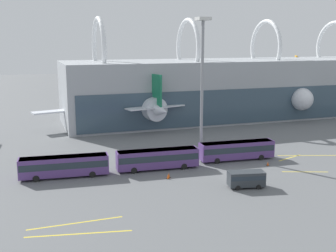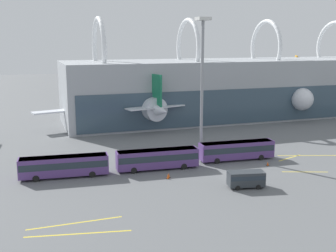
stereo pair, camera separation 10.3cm
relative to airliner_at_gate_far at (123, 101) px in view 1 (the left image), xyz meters
The scene contains 17 objects.
ground_plane 50.33m from the airliner_at_gate_far, 81.80° to the right, with size 440.00×440.00×0.00m, color slate.
terminal_building 62.86m from the airliner_at_gate_far, ahead, with size 156.17×23.17×26.38m.
airliner_at_gate_far is the anchor object (origin of this frame).
airliner_parked_remote 51.27m from the airliner_at_gate_far, ahead, with size 31.42×31.86×16.04m.
shuttle_bus_0 46.27m from the airliner_at_gate_far, 114.19° to the right, with size 13.57×3.75×3.29m.
shuttle_bus_1 43.20m from the airliner_at_gate_far, 95.49° to the right, with size 13.54×3.52×3.29m.
shuttle_bus_2 43.65m from the airliner_at_gate_far, 75.80° to the right, with size 13.53×3.47×3.29m.
service_van_foreground 55.60m from the airliner_at_gate_far, 84.56° to the right, with size 5.47×3.17×2.35m.
floodlight_mast 36.47m from the airliner_at_gate_far, 77.73° to the right, with size 2.40×2.40×24.82m.
lane_stripe_0 50.50m from the airliner_at_gate_far, 60.76° to the right, with size 11.24×0.25×0.01m, color yellow.
lane_stripe_1 48.86m from the airliner_at_gate_far, 65.18° to the right, with size 6.37×0.25×0.01m, color yellow.
lane_stripe_2 62.84m from the airliner_at_gate_far, 107.98° to the right, with size 10.96×0.25×0.01m, color yellow.
lane_stripe_3 55.13m from the airliner_at_gate_far, 71.01° to the right, with size 7.37×0.25×0.01m, color yellow.
lane_stripe_4 65.60m from the airliner_at_gate_far, 107.22° to the right, with size 11.58×0.25×0.01m, color yellow.
traffic_cone_0 47.94m from the airliner_at_gate_far, 94.55° to the right, with size 0.50×0.50×0.77m.
traffic_cone_1 48.47m from the airliner_at_gate_far, 94.90° to the right, with size 0.44×0.44×0.79m.
traffic_cone_2 49.21m from the airliner_at_gate_far, 73.26° to the right, with size 0.49×0.49×0.69m.
Camera 1 is at (-31.12, -56.31, 20.68)m, focal length 45.00 mm.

